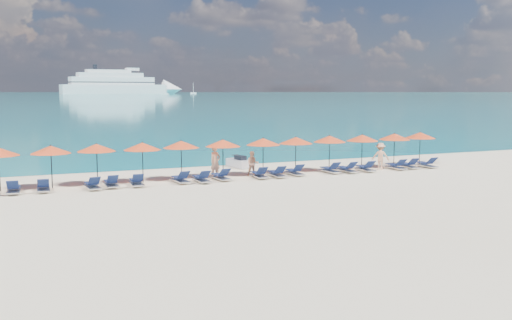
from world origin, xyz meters
name	(u,v)px	position (x,y,z in m)	size (l,w,h in m)	color
ground	(279,190)	(0.00, 0.00, 0.00)	(1400.00, 1400.00, 0.00)	beige
sea	(28,94)	(0.00, 660.00, 0.01)	(1600.00, 1300.00, 0.01)	#1FA9B2
cruise_ship	(125,85)	(98.47, 608.39, 9.71)	(135.57, 35.80, 37.32)	white
sailboat_near	(166,94)	(122.10, 521.26, 0.98)	(5.22, 1.74, 9.57)	white
sailboat_far	(193,93)	(170.70, 591.19, 1.25)	(6.62, 2.21, 12.14)	white
jetski	(239,162)	(1.20, 8.75, 0.32)	(1.14, 2.27, 0.77)	silver
beachgoer_a	(215,162)	(-1.75, 4.95, 0.95)	(0.69, 0.45, 1.90)	tan
beachgoer_b	(253,164)	(0.55, 4.81, 0.74)	(0.72, 0.42, 1.49)	tan
beachgoer_c	(380,156)	(9.21, 4.28, 0.86)	(1.11, 0.52, 1.72)	tan
umbrella_1	(51,150)	(-10.68, 5.07, 2.02)	(2.10, 2.10, 2.28)	black
umbrella_2	(97,148)	(-8.36, 5.20, 2.02)	(2.10, 2.10, 2.28)	black
umbrella_3	(142,146)	(-5.95, 4.97, 2.02)	(2.10, 2.10, 2.28)	black
umbrella_4	(181,144)	(-3.68, 5.23, 2.02)	(2.10, 2.10, 2.28)	black
umbrella_5	(223,143)	(-1.24, 5.03, 2.02)	(2.10, 2.10, 2.28)	black
umbrella_6	(263,142)	(1.30, 4.99, 2.02)	(2.10, 2.10, 2.28)	black
umbrella_7	(296,140)	(3.48, 4.99, 2.02)	(2.10, 2.10, 2.28)	black
umbrella_8	(330,139)	(5.91, 5.08, 2.02)	(2.10, 2.10, 2.28)	black
umbrella_9	(362,138)	(8.25, 4.96, 2.02)	(2.10, 2.10, 2.28)	black
umbrella_10	(395,137)	(10.76, 4.95, 2.02)	(2.10, 2.10, 2.28)	black
umbrella_11	(420,135)	(13.05, 5.19, 2.02)	(2.10, 2.10, 2.28)	black
lounger_1	(14,189)	(-12.54, 4.08, 0.24)	(0.71, 1.73, 0.66)	silver
lounger_2	(43,187)	(-11.16, 4.07, 0.24)	(0.68, 1.72, 0.66)	silver
lounger_3	(92,185)	(-8.81, 3.78, 0.24)	(0.76, 1.75, 0.66)	silver
lounger_4	(111,183)	(-7.82, 4.03, 0.24)	(0.63, 1.70, 0.66)	silver
lounger_5	(137,182)	(-6.51, 3.92, 0.24)	(0.71, 1.73, 0.66)	silver
lounger_6	(180,179)	(-4.09, 3.98, 0.24)	(0.76, 1.75, 0.66)	silver
lounger_7	(201,178)	(-2.97, 3.71, 0.24)	(0.68, 1.72, 0.66)	silver
lounger_8	(221,176)	(-1.73, 4.04, 0.24)	(0.79, 1.75, 0.66)	silver
lounger_9	(259,174)	(0.57, 3.88, 0.24)	(0.73, 1.74, 0.66)	silver
lounger_10	(277,173)	(1.67, 3.82, 0.24)	(0.67, 1.72, 0.66)	silver
lounger_11	(294,172)	(2.94, 4.06, 0.24)	(0.66, 1.72, 0.66)	silver
lounger_12	(330,169)	(5.40, 4.08, 0.24)	(0.67, 1.72, 0.66)	silver
lounger_13	(347,169)	(6.47, 3.88, 0.24)	(0.70, 1.73, 0.66)	silver
lounger_14	(365,168)	(7.77, 3.80, 0.24)	(0.71, 1.73, 0.66)	silver
lounger_15	(396,166)	(10.09, 3.78, 0.24)	(0.67, 1.72, 0.66)	silver
lounger_16	(409,165)	(11.17, 3.89, 0.24)	(0.77, 1.75, 0.66)	silver
lounger_17	(427,164)	(12.51, 3.78, 0.24)	(0.64, 1.71, 0.66)	silver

